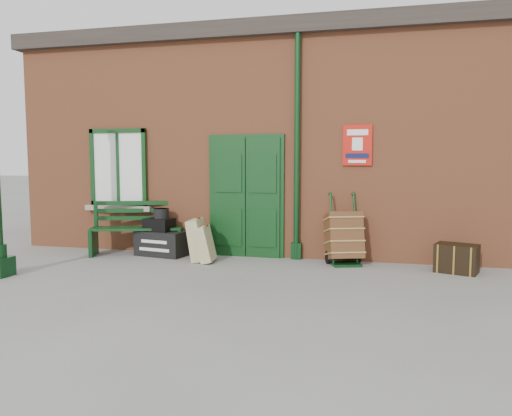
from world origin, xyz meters
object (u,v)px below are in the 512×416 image
(houdini_trunk, at_px, (162,243))
(dark_trunk, at_px, (457,258))
(bench, at_px, (137,227))
(porter_trolley, at_px, (344,237))

(houdini_trunk, distance_m, dark_trunk, 5.19)
(bench, xyz_separation_m, porter_trolley, (3.89, 0.05, -0.06))
(dark_trunk, bearing_deg, bench, -162.70)
(bench, distance_m, houdini_trunk, 0.58)
(bench, bearing_deg, dark_trunk, -20.09)
(bench, bearing_deg, houdini_trunk, -18.79)
(bench, height_order, dark_trunk, bench)
(houdini_trunk, bearing_deg, dark_trunk, 7.78)
(dark_trunk, bearing_deg, porter_trolley, -168.14)
(bench, height_order, porter_trolley, porter_trolley)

